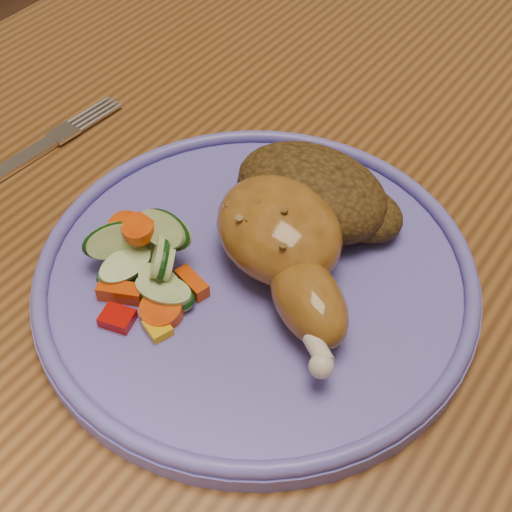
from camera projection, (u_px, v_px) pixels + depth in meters
name	position (u px, v px, depth m)	size (l,w,h in m)	color
dining_table	(386.00, 307.00, 0.56)	(0.90, 1.40, 0.75)	brown
plate	(256.00, 278.00, 0.46)	(0.28, 0.28, 0.01)	#5E54B3
plate_rim	(256.00, 267.00, 0.45)	(0.28, 0.28, 0.01)	#5E54B3
chicken_leg	(286.00, 245.00, 0.44)	(0.14, 0.13, 0.05)	#935D1E
rice_pilaf	(315.00, 194.00, 0.48)	(0.12, 0.08, 0.05)	#4C3313
vegetable_pile	(145.00, 262.00, 0.44)	(0.09, 0.09, 0.05)	#A50A05
fork	(18.00, 162.00, 0.54)	(0.03, 0.16, 0.00)	silver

